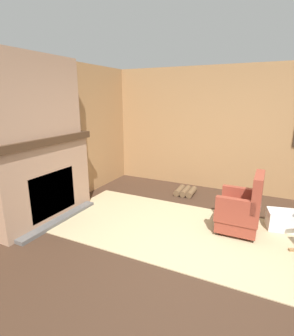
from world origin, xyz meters
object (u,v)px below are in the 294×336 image
Objects in this scene: armchair at (241,210)px; firewood_stack at (185,191)px; oil_lamp_vase at (15,134)px; laundry_basket at (282,220)px; storage_case at (43,131)px.

firewood_stack is at bearing -44.04° from armchair.
armchair is 3.45m from oil_lamp_vase.
oil_lamp_vase is (-1.74, -2.52, 1.41)m from firewood_stack.
laundry_basket is (1.81, -0.79, 0.08)m from firewood_stack.
firewood_stack is 1.98m from laundry_basket.
armchair is at bearing -145.91° from laundry_basket.
firewood_stack is 3.01m from storage_case.
laundry_basket is 1.92× the size of oil_lamp_vase.
armchair is 3.61× the size of oil_lamp_vase.
storage_case is at bearing 89.99° from oil_lamp_vase.
storage_case reaches higher than firewood_stack.
firewood_stack is 1.79× the size of oil_lamp_vase.
storage_case reaches higher than laundry_basket.
armchair is 1.74m from firewood_stack.
oil_lamp_vase is at bearing -154.08° from laundry_basket.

